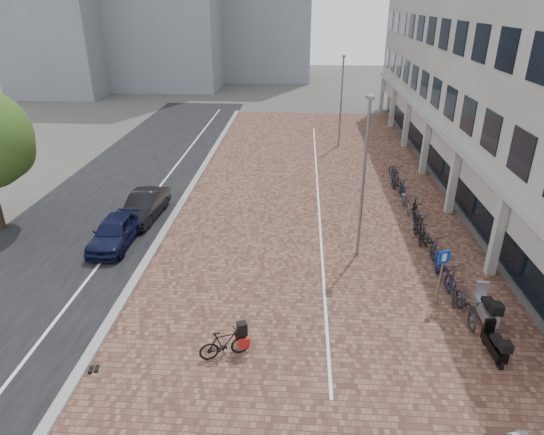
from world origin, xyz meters
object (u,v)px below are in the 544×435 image
(car_dark, at_px, (145,205))
(scooter_front, at_px, (486,307))
(parking_sign, at_px, (442,270))
(hero_bike, at_px, (225,343))
(scooter_mid, at_px, (495,343))
(car_navy, at_px, (115,231))

(car_dark, relative_size, scooter_front, 2.19)
(car_dark, relative_size, parking_sign, 1.78)
(car_dark, bearing_deg, hero_bike, -57.18)
(scooter_front, relative_size, scooter_mid, 1.21)
(scooter_front, height_order, scooter_mid, scooter_front)
(car_dark, xyz_separation_m, scooter_front, (14.00, -7.60, -0.03))
(car_navy, relative_size, parking_sign, 1.74)
(car_dark, relative_size, scooter_mid, 2.65)
(hero_bike, distance_m, parking_sign, 7.82)
(scooter_mid, distance_m, parking_sign, 2.97)
(hero_bike, bearing_deg, car_dark, 7.73)
(scooter_front, height_order, parking_sign, parking_sign)
(scooter_mid, height_order, parking_sign, parking_sign)
(scooter_mid, relative_size, parking_sign, 0.67)
(car_navy, bearing_deg, car_dark, 82.35)
(hero_bike, relative_size, parking_sign, 0.74)
(car_dark, distance_m, scooter_front, 15.93)
(hero_bike, xyz_separation_m, scooter_front, (8.46, 2.25, 0.12))
(hero_bike, relative_size, scooter_front, 0.91)
(car_dark, bearing_deg, scooter_front, -25.03)
(car_dark, bearing_deg, scooter_mid, -30.85)
(scooter_mid, bearing_deg, hero_bike, -179.07)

